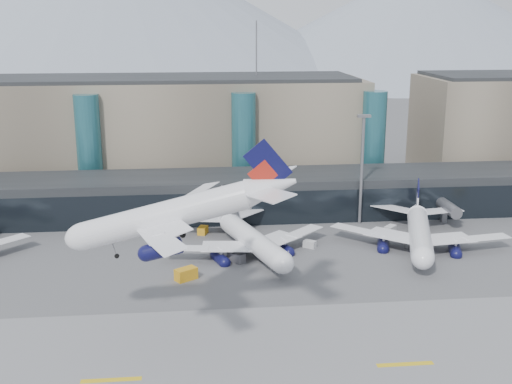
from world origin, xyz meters
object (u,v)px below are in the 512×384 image
(veh_b, at_px, (203,230))
(veh_c, at_px, (236,257))
(jet_parked_right, at_px, (419,223))
(veh_d, at_px, (390,230))
(jet_parked_mid, at_px, (246,229))
(hero_jet, at_px, (187,205))
(veh_h, at_px, (186,274))
(lightmast_mid, at_px, (362,163))
(veh_g, at_px, (310,244))

(veh_b, xyz_separation_m, veh_c, (6.20, -17.87, 0.11))
(jet_parked_right, xyz_separation_m, veh_d, (-3.66, 7.76, -3.86))
(jet_parked_right, bearing_deg, jet_parked_mid, 107.42)
(hero_jet, relative_size, veh_b, 12.59)
(veh_d, height_order, veh_h, veh_h)
(hero_jet, bearing_deg, veh_h, 100.96)
(jet_parked_mid, distance_m, veh_h, 19.06)
(lightmast_mid, bearing_deg, veh_h, -143.54)
(veh_d, bearing_deg, veh_c, 155.18)
(jet_parked_right, xyz_separation_m, veh_c, (-39.12, -6.25, -3.80))
(veh_c, height_order, veh_d, veh_c)
(veh_g, bearing_deg, veh_c, -120.80)
(jet_parked_right, relative_size, veh_c, 11.50)
(veh_g, xyz_separation_m, veh_h, (-25.69, -14.74, 0.35))
(jet_parked_mid, xyz_separation_m, veh_c, (-2.40, -6.19, -3.65))
(jet_parked_right, height_order, veh_g, jet_parked_right)
(veh_b, height_order, veh_c, veh_c)
(hero_jet, relative_size, veh_c, 10.67)
(jet_parked_mid, relative_size, veh_g, 14.80)
(veh_b, bearing_deg, hero_jet, -165.37)
(veh_h, bearing_deg, veh_b, 48.51)
(veh_c, distance_m, veh_h, 12.68)
(hero_jet, bearing_deg, jet_parked_right, 45.98)
(jet_parked_mid, height_order, veh_b, jet_parked_mid)
(veh_b, bearing_deg, veh_h, -169.87)
(veh_g, bearing_deg, hero_jet, -87.97)
(jet_parked_right, bearing_deg, veh_d, 42.57)
(veh_d, bearing_deg, veh_h, 159.56)
(veh_d, bearing_deg, hero_jet, 178.26)
(veh_c, bearing_deg, veh_h, -96.89)
(veh_c, xyz_separation_m, veh_d, (35.46, 14.01, -0.06))
(hero_jet, relative_size, jet_parked_right, 0.93)
(lightmast_mid, relative_size, jet_parked_right, 0.66)
(lightmast_mid, distance_m, jet_parked_right, 20.22)
(jet_parked_mid, bearing_deg, veh_h, 121.20)
(jet_parked_mid, height_order, veh_d, jet_parked_mid)
(lightmast_mid, relative_size, veh_h, 6.45)
(hero_jet, bearing_deg, lightmast_mid, 61.66)
(hero_jet, bearing_deg, veh_g, 64.84)
(lightmast_mid, relative_size, veh_c, 7.54)
(lightmast_mid, xyz_separation_m, veh_h, (-40.27, -29.76, -13.32))
(veh_c, bearing_deg, veh_d, 65.43)
(jet_parked_right, distance_m, veh_h, 51.10)
(lightmast_mid, xyz_separation_m, jet_parked_right, (8.66, -15.49, -9.68))
(lightmast_mid, height_order, veh_d, lightmast_mid)
(hero_jet, distance_m, veh_c, 36.99)
(veh_d, bearing_deg, veh_b, 128.32)
(hero_jet, xyz_separation_m, jet_parked_mid, (11.48, 36.18, -16.01))
(veh_h, bearing_deg, jet_parked_right, -17.29)
(jet_parked_mid, bearing_deg, hero_jet, 144.27)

